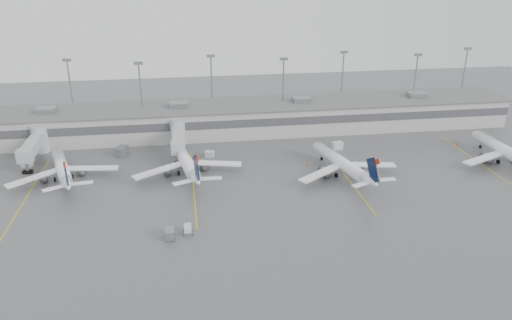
{
  "coord_description": "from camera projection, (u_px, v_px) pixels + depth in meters",
  "views": [
    {
      "loc": [
        -18.78,
        -77.32,
        47.35
      ],
      "look_at": [
        -3.37,
        24.0,
        5.0
      ],
      "focal_mm": 35.0,
      "sensor_mm": 36.0,
      "label": 1
    }
  ],
  "objects": [
    {
      "name": "jet_mid_left",
      "position": [
        186.0,
        162.0,
        115.54
      ],
      "size": [
        25.24,
        28.53,
        9.29
      ],
      "rotation": [
        0.0,
        0.0,
        0.18
      ],
      "color": "white",
      "rests_on": "ground"
    },
    {
      "name": "gse_uld_b",
      "position": [
        210.0,
        154.0,
        125.63
      ],
      "size": [
        2.48,
        1.96,
        1.55
      ],
      "primitive_type": "cube",
      "rotation": [
        0.0,
        0.0,
        -0.25
      ],
      "color": "silver",
      "rests_on": "ground"
    },
    {
      "name": "jet_far_right",
      "position": [
        506.0,
        151.0,
        121.5
      ],
      "size": [
        25.69,
        28.81,
        9.32
      ],
      "rotation": [
        0.0,
        0.0,
        0.03
      ],
      "color": "white",
      "rests_on": "ground"
    },
    {
      "name": "gse_loader",
      "position": [
        122.0,
        151.0,
        126.49
      ],
      "size": [
        3.53,
        4.22,
        2.26
      ],
      "primitive_type": "cube",
      "rotation": [
        0.0,
        0.0,
        -0.42
      ],
      "color": "slate",
      "rests_on": "ground"
    },
    {
      "name": "jet_far_left",
      "position": [
        62.0,
        168.0,
        112.45
      ],
      "size": [
        23.31,
        26.54,
        8.85
      ],
      "rotation": [
        0.0,
        0.0,
        0.3
      ],
      "color": "white",
      "rests_on": "ground"
    },
    {
      "name": "jet_bridge_right",
      "position": [
        178.0,
        136.0,
        128.79
      ],
      "size": [
        4.0,
        17.2,
        7.0
      ],
      "color": "#A5A8AB",
      "rests_on": "ground"
    },
    {
      "name": "cone_a",
      "position": [
        25.0,
        176.0,
        114.28
      ],
      "size": [
        0.44,
        0.44,
        0.7
      ],
      "primitive_type": "cone",
      "color": "#FF4305",
      "rests_on": "ground"
    },
    {
      "name": "gse_uld_c",
      "position": [
        337.0,
        146.0,
        130.67
      ],
      "size": [
        2.97,
        2.24,
        1.92
      ],
      "primitive_type": "cube",
      "rotation": [
        0.0,
        0.0,
        0.17
      ],
      "color": "silver",
      "rests_on": "ground"
    },
    {
      "name": "baggage_cart",
      "position": [
        170.0,
        233.0,
        89.55
      ],
      "size": [
        1.64,
        2.82,
        1.81
      ],
      "rotation": [
        0.0,
        0.0,
        0.0
      ],
      "color": "slate",
      "rests_on": "ground"
    },
    {
      "name": "ground",
      "position": [
        294.0,
        234.0,
        91.34
      ],
      "size": [
        260.0,
        260.0,
        0.0
      ],
      "primitive_type": "plane",
      "color": "#505053",
      "rests_on": "ground"
    },
    {
      "name": "cone_b",
      "position": [
        184.0,
        161.0,
        122.51
      ],
      "size": [
        0.46,
        0.46,
        0.73
      ],
      "primitive_type": "cone",
      "color": "#FF4305",
      "rests_on": "ground"
    },
    {
      "name": "baggage_tug",
      "position": [
        188.0,
        230.0,
        91.21
      ],
      "size": [
        1.64,
        2.51,
        1.61
      ],
      "rotation": [
        0.0,
        0.0,
        0.0
      ],
      "color": "silver",
      "rests_on": "ground"
    },
    {
      "name": "gse_uld_a",
      "position": [
        27.0,
        163.0,
        120.09
      ],
      "size": [
        2.76,
        2.06,
        1.79
      ],
      "primitive_type": "cube",
      "rotation": [
        0.0,
        0.0,
        -0.16
      ],
      "color": "silver",
      "rests_on": "ground"
    },
    {
      "name": "jet_bridge_left",
      "position": [
        36.0,
        143.0,
        123.92
      ],
      "size": [
        4.0,
        17.2,
        7.0
      ],
      "color": "#A5A8AB",
      "rests_on": "ground"
    },
    {
      "name": "cone_d",
      "position": [
        457.0,
        144.0,
        133.42
      ],
      "size": [
        0.46,
        0.46,
        0.73
      ],
      "primitive_type": "cone",
      "color": "#FF4305",
      "rests_on": "ground"
    },
    {
      "name": "stand_markings",
      "position": [
        271.0,
        179.0,
        113.27
      ],
      "size": [
        105.25,
        40.0,
        0.01
      ],
      "color": "#CFBE0C",
      "rests_on": "ground"
    },
    {
      "name": "light_masts",
      "position": [
        247.0,
        86.0,
        144.99
      ],
      "size": [
        142.4,
        8.0,
        20.6
      ],
      "color": "gray",
      "rests_on": "ground"
    },
    {
      "name": "terminal",
      "position": [
        250.0,
        117.0,
        142.72
      ],
      "size": [
        152.0,
        17.0,
        9.45
      ],
      "color": "#B5B5B0",
      "rests_on": "ground"
    },
    {
      "name": "cone_c",
      "position": [
        307.0,
        164.0,
        120.47
      ],
      "size": [
        0.49,
        0.49,
        0.78
      ],
      "primitive_type": "cone",
      "color": "#FF4305",
      "rests_on": "ground"
    },
    {
      "name": "jet_mid_right",
      "position": [
        343.0,
        164.0,
        114.48
      ],
      "size": [
        24.45,
        27.74,
        9.13
      ],
      "rotation": [
        0.0,
        0.0,
        0.24
      ],
      "color": "white",
      "rests_on": "ground"
    }
  ]
}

